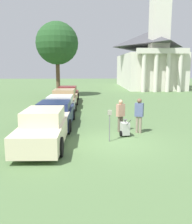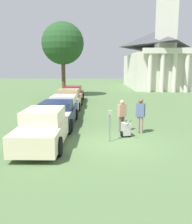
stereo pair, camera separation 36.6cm
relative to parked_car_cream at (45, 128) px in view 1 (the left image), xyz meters
name	(u,v)px [view 1 (the left image)]	position (x,y,z in m)	size (l,w,h in m)	color
ground_plane	(115,143)	(3.09, 0.09, -0.73)	(120.00, 120.00, 0.00)	#517042
parked_car_cream	(45,128)	(0.00, 0.00, 0.00)	(1.96, 5.17, 1.58)	beige
parked_car_navy	(55,114)	(0.00, 3.55, -0.07)	(2.11, 4.91, 1.40)	#19234C
parked_car_white	(61,106)	(0.00, 6.63, -0.09)	(2.05, 4.94, 1.38)	silver
parked_car_tan	(65,99)	(0.00, 9.63, -0.03)	(2.06, 4.94, 1.55)	tan
parked_car_maroon	(68,95)	(0.00, 13.21, -0.04)	(1.97, 4.93, 1.51)	maroon
parking_meter	(110,120)	(2.85, 0.29, 0.27)	(0.18, 0.09, 1.44)	slate
person_worker	(121,114)	(3.57, 2.00, 0.22)	(0.47, 0.40, 1.68)	#665B4C
person_supervisor	(139,113)	(4.47, 1.70, 0.29)	(0.47, 0.38, 1.78)	gray
equipment_cart	(125,128)	(3.68, 1.12, -0.35)	(0.52, 1.00, 1.00)	#B2B2AD
church	(148,56)	(11.67, 30.05, 4.29)	(8.21, 16.73, 21.18)	silver
shade_tree	(57,43)	(-1.46, 17.97, 5.12)	(4.68, 4.68, 8.22)	brown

